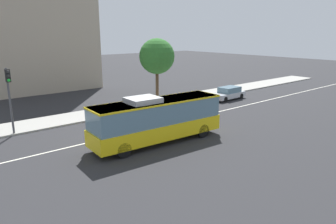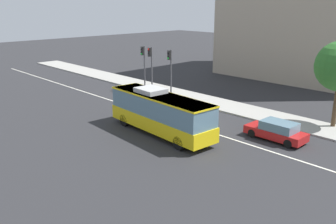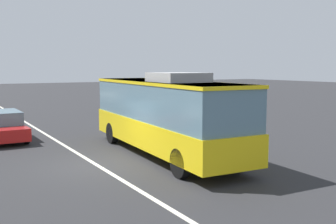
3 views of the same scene
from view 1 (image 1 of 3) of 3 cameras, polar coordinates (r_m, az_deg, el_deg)
ground_plane at (r=25.15m, az=-6.53°, el=-3.70°), size 160.00×160.00×0.00m
sidewalk_kerb at (r=30.97m, az=-13.62°, el=-0.42°), size 80.00×3.70×0.14m
lane_centre_line at (r=25.15m, az=-6.53°, el=-3.69°), size 76.00×0.16×0.01m
transit_bus at (r=22.30m, az=-1.96°, el=-1.12°), size 10.13×3.07×3.46m
sedan_silver at (r=37.80m, az=10.97°, el=3.39°), size 4.55×1.93×1.46m
sedan_red at (r=30.91m, az=2.26°, el=1.20°), size 4.51×1.85×1.46m
traffic_light_mid_block at (r=26.27m, az=-27.00°, el=3.60°), size 0.33×0.62×5.20m
street_tree_kerbside_left at (r=35.86m, az=-2.04°, el=10.09°), size 4.01×4.01×7.12m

